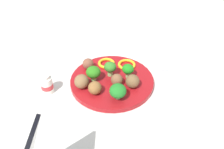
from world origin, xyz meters
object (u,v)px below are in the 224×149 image
(meatball_mid_right, at_px, (95,88))
(pepper_ring_back_left, at_px, (127,65))
(broccoli_floret_mid_left, at_px, (128,69))
(pepper_ring_near_rim, at_px, (106,63))
(meatball_back_right, at_px, (82,81))
(broccoli_floret_back_left, at_px, (118,91))
(yogurt_bottle, at_px, (47,85))
(napkin, at_px, (180,74))
(fork, at_px, (179,75))
(knife, at_px, (177,69))
(plate, at_px, (112,81))
(meatball_far_rim, at_px, (133,81))
(meatball_front_right, at_px, (117,80))
(meatball_near_rim, at_px, (88,64))
(broccoli_floret_center, at_px, (93,72))
(broccoli_floret_front_left, at_px, (110,67))

(meatball_mid_right, bearing_deg, pepper_ring_back_left, -129.47)
(broccoli_floret_mid_left, xyz_separation_m, pepper_ring_near_rim, (0.07, -0.08, -0.03))
(meatball_back_right, relative_size, pepper_ring_near_rim, 0.76)
(broccoli_floret_back_left, xyz_separation_m, pepper_ring_back_left, (-0.04, -0.17, -0.03))
(yogurt_bottle, bearing_deg, meatball_back_right, 179.52)
(napkin, bearing_deg, fork, 60.25)
(broccoli_floret_back_left, height_order, knife, broccoli_floret_back_left)
(plate, distance_m, pepper_ring_near_rim, 0.09)
(broccoli_floret_mid_left, relative_size, meatball_back_right, 1.06)
(knife, bearing_deg, meatball_far_rim, 28.28)
(meatball_front_right, distance_m, pepper_ring_back_left, 0.11)
(meatball_near_rim, distance_m, yogurt_bottle, 0.16)
(meatball_back_right, bearing_deg, meatball_near_rim, -100.41)
(plate, bearing_deg, meatball_near_rim, -38.95)
(broccoli_floret_mid_left, bearing_deg, meatball_near_rim, -22.54)
(broccoli_floret_center, height_order, meatball_near_rim, broccoli_floret_center)
(broccoli_floret_back_left, relative_size, pepper_ring_back_left, 0.81)
(plate, distance_m, meatball_front_right, 0.04)
(pepper_ring_near_rim, bearing_deg, knife, 172.73)
(meatball_front_right, distance_m, meatball_back_right, 0.11)
(broccoli_floret_back_left, relative_size, pepper_ring_near_rim, 0.84)
(meatball_far_rim, distance_m, pepper_ring_back_left, 0.12)
(meatball_front_right, bearing_deg, meatball_far_rim, 164.49)
(broccoli_floret_back_left, bearing_deg, broccoli_floret_front_left, -81.38)
(meatball_mid_right, height_order, knife, meatball_mid_right)
(meatball_near_rim, distance_m, meatball_back_right, 0.10)
(fork, bearing_deg, broccoli_floret_front_left, -1.02)
(plate, xyz_separation_m, meatball_back_right, (0.10, 0.03, 0.03))
(broccoli_floret_back_left, relative_size, meatball_mid_right, 1.22)
(broccoli_floret_mid_left, bearing_deg, pepper_ring_near_rim, -47.65)
(broccoli_floret_front_left, xyz_separation_m, knife, (-0.24, -0.03, -0.04))
(broccoli_floret_back_left, relative_size, broccoli_floret_mid_left, 1.05)
(meatball_back_right, xyz_separation_m, pepper_ring_near_rim, (-0.08, -0.12, -0.02))
(meatball_mid_right, xyz_separation_m, meatball_back_right, (0.04, -0.03, 0.00))
(broccoli_floret_center, xyz_separation_m, fork, (-0.30, -0.02, -0.04))
(meatball_front_right, xyz_separation_m, yogurt_bottle, (0.22, 0.01, -0.01))
(meatball_back_right, xyz_separation_m, yogurt_bottle, (0.11, -0.00, -0.01))
(pepper_ring_near_rim, relative_size, knife, 0.42)
(broccoli_floret_mid_left, height_order, napkin, broccoli_floret_mid_left)
(yogurt_bottle, bearing_deg, napkin, -171.47)
(broccoli_floret_mid_left, xyz_separation_m, broccoli_floret_center, (0.11, 0.01, -0.00))
(broccoli_floret_mid_left, distance_m, fork, 0.19)
(fork, bearing_deg, broccoli_floret_back_left, 26.65)
(broccoli_floret_front_left, bearing_deg, pepper_ring_near_rim, -80.43)
(broccoli_floret_mid_left, height_order, meatball_front_right, broccoli_floret_mid_left)
(meatball_near_rim, height_order, yogurt_bottle, yogurt_bottle)
(broccoli_floret_front_left, relative_size, yogurt_bottle, 0.78)
(broccoli_floret_back_left, xyz_separation_m, meatball_front_right, (-0.00, -0.07, -0.01))
(pepper_ring_back_left, bearing_deg, pepper_ring_near_rim, -9.79)
(broccoli_floret_front_left, height_order, meatball_back_right, broccoli_floret_front_left)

